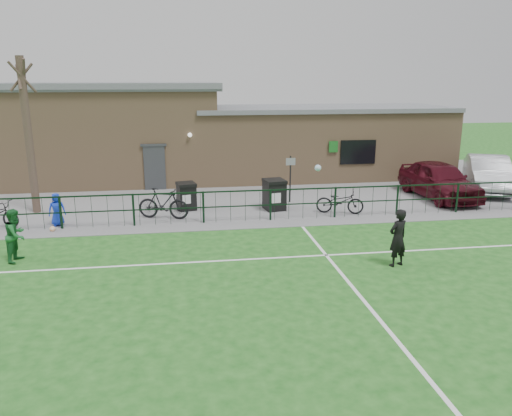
{
  "coord_description": "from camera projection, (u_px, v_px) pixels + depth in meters",
  "views": [
    {
      "loc": [
        -2.22,
        -9.75,
        5.23
      ],
      "look_at": [
        0.0,
        5.0,
        1.3
      ],
      "focal_mm": 35.0,
      "sensor_mm": 36.0,
      "label": 1
    }
  ],
  "objects": [
    {
      "name": "ground",
      "position": [
        290.0,
        322.0,
        10.98
      ],
      "size": [
        90.0,
        90.0,
        0.0
      ],
      "primitive_type": "plane",
      "color": "#1A5318",
      "rests_on": "ground"
    },
    {
      "name": "paving_strip",
      "position": [
        230.0,
        189.0,
        23.88
      ],
      "size": [
        34.0,
        13.0,
        0.02
      ],
      "primitive_type": "cube",
      "color": "slate",
      "rests_on": "ground"
    },
    {
      "name": "pitch_line_touch",
      "position": [
        245.0,
        223.0,
        18.43
      ],
      "size": [
        28.0,
        0.1,
        0.01
      ],
      "primitive_type": "cube",
      "color": "white",
      "rests_on": "ground"
    },
    {
      "name": "pitch_line_mid",
      "position": [
        261.0,
        259.0,
        14.8
      ],
      "size": [
        28.0,
        0.1,
        0.01
      ],
      "primitive_type": "cube",
      "color": "white",
      "rests_on": "ground"
    },
    {
      "name": "pitch_line_perp",
      "position": [
        376.0,
        316.0,
        11.26
      ],
      "size": [
        0.1,
        16.0,
        0.01
      ],
      "primitive_type": "cube",
      "color": "white",
      "rests_on": "ground"
    },
    {
      "name": "perimeter_fence",
      "position": [
        244.0,
        206.0,
        18.47
      ],
      "size": [
        28.0,
        0.1,
        1.2
      ],
      "primitive_type": "cube",
      "color": "black",
      "rests_on": "ground"
    },
    {
      "name": "bare_tree",
      "position": [
        29.0,
        137.0,
        19.1
      ],
      "size": [
        0.3,
        0.3,
        6.0
      ],
      "primitive_type": "cylinder",
      "color": "#403027",
      "rests_on": "ground"
    },
    {
      "name": "wheelie_bin_left",
      "position": [
        186.0,
        197.0,
        20.13
      ],
      "size": [
        0.82,
        0.89,
        1.01
      ],
      "primitive_type": "cube",
      "rotation": [
        0.0,
        0.0,
        0.21
      ],
      "color": "black",
      "rests_on": "paving_strip"
    },
    {
      "name": "wheelie_bin_right",
      "position": [
        274.0,
        196.0,
        20.12
      ],
      "size": [
        0.88,
        0.97,
        1.15
      ],
      "primitive_type": "cube",
      "rotation": [
        0.0,
        0.0,
        0.16
      ],
      "color": "black",
      "rests_on": "paving_strip"
    },
    {
      "name": "sign_post",
      "position": [
        290.0,
        179.0,
        21.19
      ],
      "size": [
        0.08,
        0.08,
        2.0
      ],
      "primitive_type": "cylinder",
      "rotation": [
        0.0,
        0.0,
        0.36
      ],
      "color": "black",
      "rests_on": "paving_strip"
    },
    {
      "name": "car_maroon",
      "position": [
        439.0,
        180.0,
        21.97
      ],
      "size": [
        2.11,
        4.86,
        1.63
      ],
      "primitive_type": "imported",
      "rotation": [
        0.0,
        0.0,
        0.04
      ],
      "color": "#440C16",
      "rests_on": "paving_strip"
    },
    {
      "name": "car_silver",
      "position": [
        488.0,
        174.0,
        23.42
      ],
      "size": [
        3.6,
        5.18,
        1.62
      ],
      "primitive_type": "imported",
      "rotation": [
        0.0,
        0.0,
        -0.43
      ],
      "color": "#A3A6AB",
      "rests_on": "paving_strip"
    },
    {
      "name": "bicycle_d",
      "position": [
        163.0,
        203.0,
        18.79
      ],
      "size": [
        2.04,
        1.14,
        1.18
      ],
      "primitive_type": "imported",
      "rotation": [
        0.0,
        0.0,
        1.26
      ],
      "color": "black",
      "rests_on": "paving_strip"
    },
    {
      "name": "bicycle_e",
      "position": [
        340.0,
        201.0,
        19.55
      ],
      "size": [
        1.95,
        1.19,
        0.97
      ],
      "primitive_type": "imported",
      "rotation": [
        0.0,
        0.0,
        1.25
      ],
      "color": "black",
      "rests_on": "paving_strip"
    },
    {
      "name": "spectator_child",
      "position": [
        57.0,
        209.0,
        17.92
      ],
      "size": [
        0.66,
        0.52,
        1.19
      ],
      "primitive_type": "imported",
      "rotation": [
        0.0,
        0.0,
        0.26
      ],
      "color": "#1534C8",
      "rests_on": "paving_strip"
    },
    {
      "name": "goalkeeper_kick",
      "position": [
        395.0,
        236.0,
        14.12
      ],
      "size": [
        1.91,
        3.79,
        2.39
      ],
      "color": "black",
      "rests_on": "ground"
    },
    {
      "name": "outfield_player",
      "position": [
        16.0,
        235.0,
        14.47
      ],
      "size": [
        0.73,
        0.86,
        1.56
      ],
      "primitive_type": "imported",
      "rotation": [
        0.0,
        0.0,
        1.38
      ],
      "color": "#1C632C",
      "rests_on": "ground"
    },
    {
      "name": "ball_ground",
      "position": [
        53.0,
        229.0,
        17.37
      ],
      "size": [
        0.2,
        0.2,
        0.2
      ],
      "primitive_type": "sphere",
      "color": "white",
      "rests_on": "ground"
    },
    {
      "name": "clubhouse",
      "position": [
        207.0,
        136.0,
        26.06
      ],
      "size": [
        24.25,
        5.4,
        4.96
      ],
      "color": "tan",
      "rests_on": "ground"
    }
  ]
}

